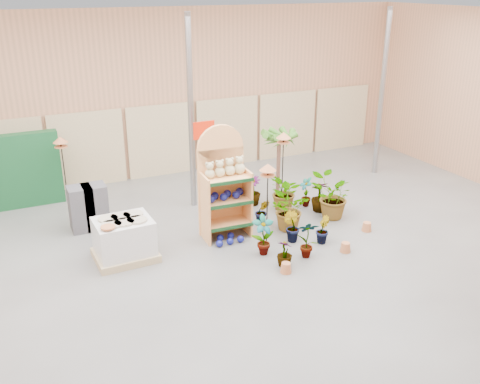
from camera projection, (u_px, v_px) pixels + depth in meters
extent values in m
cube|color=#585856|center=(260.00, 272.00, 10.16)|extent=(15.00, 12.00, 0.10)
cube|color=white|center=(263.00, 19.00, 8.47)|extent=(15.00, 12.00, 0.10)
cube|color=#A77453|center=(158.00, 95.00, 14.39)|extent=(15.00, 0.10, 4.50)
cylinder|color=gray|center=(382.00, 94.00, 14.45)|extent=(0.14, 0.14, 4.50)
cylinder|color=gray|center=(191.00, 114.00, 12.25)|extent=(0.14, 0.14, 4.50)
cube|color=tan|center=(6.00, 160.00, 13.15)|extent=(1.90, 0.06, 2.00)
cube|color=tan|center=(88.00, 150.00, 13.95)|extent=(1.90, 0.06, 2.00)
cube|color=tan|center=(162.00, 140.00, 14.75)|extent=(1.90, 0.06, 2.00)
cube|color=tan|center=(228.00, 132.00, 15.54)|extent=(1.90, 0.06, 2.00)
cube|color=tan|center=(287.00, 125.00, 16.34)|extent=(1.90, 0.06, 2.00)
cube|color=tan|center=(341.00, 118.00, 17.14)|extent=(1.90, 0.06, 2.00)
cube|color=#DE9757|center=(221.00, 191.00, 11.35)|extent=(1.01, 0.14, 1.90)
cylinder|color=#DE9757|center=(220.00, 148.00, 11.00)|extent=(1.01, 0.14, 1.00)
cube|color=#DE9757|center=(227.00, 222.00, 11.33)|extent=(0.99, 0.61, 0.04)
cube|color=#0F3819|center=(232.00, 228.00, 11.10)|extent=(0.96, 0.09, 0.07)
cube|color=#DE9757|center=(226.00, 201.00, 11.15)|extent=(0.99, 0.61, 0.04)
cube|color=#0F3819|center=(232.00, 205.00, 10.91)|extent=(0.96, 0.09, 0.07)
cube|color=#DE9757|center=(226.00, 178.00, 10.96)|extent=(0.99, 0.61, 0.04)
cube|color=#0F3819|center=(232.00, 182.00, 10.73)|extent=(0.96, 0.09, 0.07)
cube|color=#DE9757|center=(205.00, 209.00, 11.00)|extent=(0.08, 0.56, 1.45)
cube|color=#DE9757|center=(247.00, 202.00, 11.38)|extent=(0.08, 0.56, 1.45)
sphere|color=#C7B987|center=(210.00, 174.00, 10.84)|extent=(0.20, 0.20, 0.20)
sphere|color=#C7B987|center=(210.00, 166.00, 10.78)|extent=(0.16, 0.16, 0.16)
sphere|color=#C7B987|center=(220.00, 172.00, 10.93)|extent=(0.21, 0.21, 0.21)
sphere|color=#C7B987|center=(220.00, 164.00, 10.86)|extent=(0.16, 0.16, 0.16)
sphere|color=#C7B987|center=(230.00, 170.00, 11.01)|extent=(0.22, 0.22, 0.22)
sphere|color=#C7B987|center=(230.00, 162.00, 10.95)|extent=(0.16, 0.16, 0.16)
sphere|color=#C7B987|center=(240.00, 168.00, 11.10)|extent=(0.23, 0.23, 0.23)
sphere|color=#C7B987|center=(240.00, 160.00, 11.03)|extent=(0.16, 0.16, 0.16)
sphere|color=navy|center=(211.00, 199.00, 10.95)|extent=(0.17, 0.17, 0.17)
sphere|color=navy|center=(215.00, 196.00, 11.12)|extent=(0.17, 0.17, 0.17)
sphere|color=navy|center=(224.00, 197.00, 11.06)|extent=(0.17, 0.17, 0.17)
sphere|color=navy|center=(227.00, 194.00, 11.23)|extent=(0.17, 0.17, 0.17)
sphere|color=navy|center=(236.00, 195.00, 11.17)|extent=(0.17, 0.17, 0.17)
sphere|color=navy|center=(240.00, 192.00, 11.34)|extent=(0.17, 0.17, 0.17)
sphere|color=navy|center=(219.00, 244.00, 10.98)|extent=(0.15, 0.15, 0.15)
sphere|color=navy|center=(220.00, 238.00, 11.23)|extent=(0.15, 0.15, 0.15)
sphere|color=navy|center=(230.00, 241.00, 11.08)|extent=(0.15, 0.15, 0.15)
sphere|color=navy|center=(231.00, 236.00, 11.33)|extent=(0.15, 0.15, 0.15)
sphere|color=navy|center=(241.00, 239.00, 11.18)|extent=(0.15, 0.15, 0.15)
cube|color=tan|center=(126.00, 255.00, 10.53)|extent=(1.20, 1.01, 0.15)
cube|color=silver|center=(124.00, 236.00, 10.38)|extent=(1.10, 0.91, 0.68)
cylinder|color=tan|center=(111.00, 225.00, 10.02)|extent=(0.39, 0.39, 0.04)
cylinder|color=tan|center=(124.00, 222.00, 10.12)|extent=(0.39, 0.39, 0.04)
cylinder|color=tan|center=(137.00, 220.00, 10.22)|extent=(0.39, 0.39, 0.04)
cylinder|color=tan|center=(108.00, 219.00, 10.27)|extent=(0.39, 0.39, 0.04)
cylinder|color=tan|center=(121.00, 216.00, 10.37)|extent=(0.39, 0.39, 0.04)
cylinder|color=tan|center=(133.00, 214.00, 10.46)|extent=(0.39, 0.39, 0.04)
cube|color=#353539|center=(97.00, 217.00, 11.81)|extent=(0.50, 0.50, 0.50)
cube|color=#353539|center=(94.00, 196.00, 11.62)|extent=(0.50, 0.50, 0.50)
cube|color=#353539|center=(83.00, 219.00, 11.69)|extent=(0.50, 0.50, 0.50)
cube|color=#353539|center=(80.00, 198.00, 11.50)|extent=(0.50, 0.50, 0.50)
cube|color=#114722|center=(17.00, 171.00, 12.66)|extent=(2.00, 0.30, 1.80)
cylinder|color=gray|center=(204.00, 168.00, 12.30)|extent=(0.05, 0.05, 2.20)
cube|color=red|center=(204.00, 130.00, 11.93)|extent=(0.50, 0.03, 0.40)
cylinder|color=black|center=(267.00, 210.00, 10.86)|extent=(0.02, 0.02, 1.52)
cylinder|color=#B7693E|center=(268.00, 175.00, 10.58)|extent=(0.30, 0.30, 0.02)
cone|color=#B7693E|center=(268.00, 167.00, 10.52)|extent=(0.34, 0.34, 0.14)
cylinder|color=black|center=(282.00, 177.00, 12.45)|extent=(0.02, 0.02, 1.69)
cylinder|color=#B7693E|center=(283.00, 142.00, 12.14)|extent=(0.30, 0.30, 0.02)
cone|color=#B7693E|center=(284.00, 135.00, 12.07)|extent=(0.34, 0.34, 0.14)
cylinder|color=black|center=(65.00, 179.00, 12.53)|extent=(0.02, 0.02, 1.57)
cylinder|color=#B7693E|center=(61.00, 147.00, 12.24)|extent=(0.30, 0.30, 0.02)
cone|color=#B7693E|center=(60.00, 140.00, 12.18)|extent=(0.34, 0.34, 0.14)
cylinder|color=brown|center=(278.00, 170.00, 13.18)|extent=(0.10, 0.10, 1.52)
imported|color=#366B1D|center=(263.00, 235.00, 10.56)|extent=(0.49, 0.37, 0.84)
imported|color=#366B1D|center=(291.00, 227.00, 11.16)|extent=(0.39, 0.43, 0.64)
imported|color=#366B1D|center=(287.00, 209.00, 11.63)|extent=(1.01, 1.08, 0.97)
imported|color=#366B1D|center=(320.00, 196.00, 12.60)|extent=(0.51, 0.51, 0.74)
imported|color=#366B1D|center=(306.00, 192.00, 12.89)|extent=(0.29, 0.40, 0.73)
imported|color=#366B1D|center=(262.00, 211.00, 11.97)|extent=(0.40, 0.36, 0.59)
imported|color=#366B1D|center=(284.00, 192.00, 12.61)|extent=(1.02, 1.06, 0.91)
imported|color=#366B1D|center=(285.00, 253.00, 10.19)|extent=(0.42, 0.42, 0.54)
imported|color=#366B1D|center=(307.00, 239.00, 10.48)|extent=(0.49, 0.42, 0.79)
imported|color=#366B1D|center=(322.00, 230.00, 11.10)|extent=(0.41, 0.42, 0.59)
imported|color=#366B1D|center=(332.00, 197.00, 12.15)|extent=(1.13, 1.05, 1.05)
imported|color=#366B1D|center=(252.00, 191.00, 12.97)|extent=(0.54, 0.54, 0.72)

